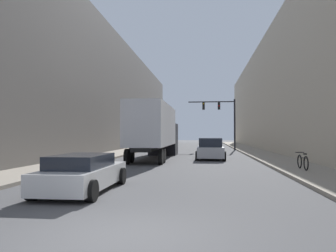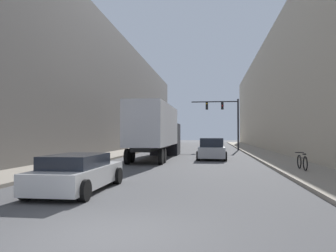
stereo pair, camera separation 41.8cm
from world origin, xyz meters
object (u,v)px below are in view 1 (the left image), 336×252
object	(u,v)px
sedan_car	(83,173)
suv_car	(210,149)
parked_bicycle	(303,162)
traffic_signal_gantry	(224,115)
semi_truck	(156,130)

from	to	relation	value
sedan_car	suv_car	bearing A→B (deg)	73.27
parked_bicycle	suv_car	bearing A→B (deg)	118.11
suv_car	traffic_signal_gantry	world-z (taller)	traffic_signal_gantry
sedan_car	suv_car	xyz separation A→B (m)	(4.52, 15.04, 0.16)
traffic_signal_gantry	parked_bicycle	distance (m)	23.58
suv_car	semi_truck	bearing A→B (deg)	-178.45
suv_car	traffic_signal_gantry	distance (m)	15.16
semi_truck	sedan_car	world-z (taller)	semi_truck
semi_truck	parked_bicycle	size ratio (longest dim) A/B	6.87
traffic_signal_gantry	parked_bicycle	bearing A→B (deg)	-83.35
sedan_car	suv_car	world-z (taller)	suv_car
traffic_signal_gantry	semi_truck	bearing A→B (deg)	-112.62
sedan_car	semi_truck	bearing A→B (deg)	89.16
suv_car	parked_bicycle	distance (m)	9.64
semi_truck	parked_bicycle	bearing A→B (deg)	-43.46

